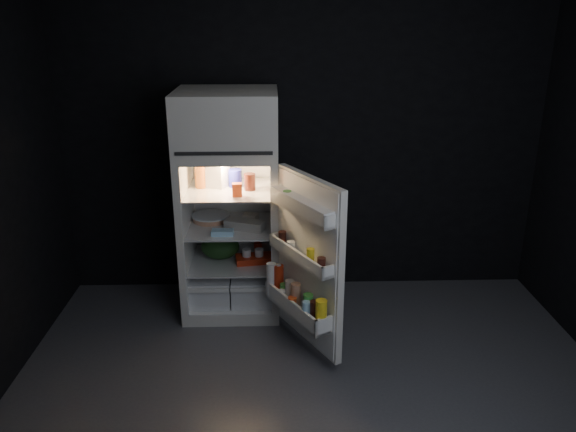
{
  "coord_description": "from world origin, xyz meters",
  "views": [
    {
      "loc": [
        -0.26,
        -2.89,
        2.32
      ],
      "look_at": [
        -0.14,
        1.0,
        0.9
      ],
      "focal_mm": 35.0,
      "sensor_mm": 36.0,
      "label": 1
    }
  ],
  "objects_px": {
    "fridge_door": "(305,265)",
    "milk_jug": "(217,172)",
    "egg_carton": "(245,225)",
    "refrigerator": "(230,196)",
    "yogurt_tray": "(254,259)"
  },
  "relations": [
    {
      "from": "milk_jug",
      "to": "egg_carton",
      "type": "relative_size",
      "value": 0.78
    },
    {
      "from": "fridge_door",
      "to": "milk_jug",
      "type": "height_order",
      "value": "fridge_door"
    },
    {
      "from": "refrigerator",
      "to": "milk_jug",
      "type": "relative_size",
      "value": 7.42
    },
    {
      "from": "fridge_door",
      "to": "refrigerator",
      "type": "bearing_deg",
      "value": 128.27
    },
    {
      "from": "fridge_door",
      "to": "egg_carton",
      "type": "xyz_separation_m",
      "value": [
        -0.44,
        0.57,
        0.09
      ]
    },
    {
      "from": "fridge_door",
      "to": "yogurt_tray",
      "type": "xyz_separation_m",
      "value": [
        -0.37,
        0.62,
        -0.22
      ]
    },
    {
      "from": "egg_carton",
      "to": "yogurt_tray",
      "type": "xyz_separation_m",
      "value": [
        0.07,
        0.04,
        -0.31
      ]
    },
    {
      "from": "yogurt_tray",
      "to": "milk_jug",
      "type": "bearing_deg",
      "value": 149.45
    },
    {
      "from": "milk_jug",
      "to": "egg_carton",
      "type": "xyz_separation_m",
      "value": [
        0.21,
        -0.16,
        -0.38
      ]
    },
    {
      "from": "fridge_door",
      "to": "milk_jug",
      "type": "bearing_deg",
      "value": 131.5
    },
    {
      "from": "refrigerator",
      "to": "fridge_door",
      "type": "height_order",
      "value": "refrigerator"
    },
    {
      "from": "milk_jug",
      "to": "egg_carton",
      "type": "bearing_deg",
      "value": -13.3
    },
    {
      "from": "yogurt_tray",
      "to": "fridge_door",
      "type": "bearing_deg",
      "value": -67.28
    },
    {
      "from": "milk_jug",
      "to": "yogurt_tray",
      "type": "relative_size",
      "value": 0.82
    },
    {
      "from": "refrigerator",
      "to": "yogurt_tray",
      "type": "bearing_deg",
      "value": -25.19
    }
  ]
}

